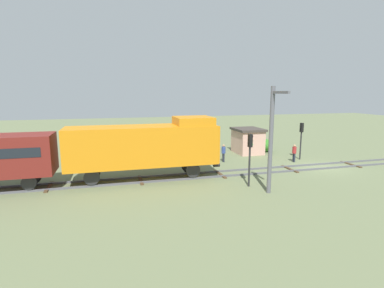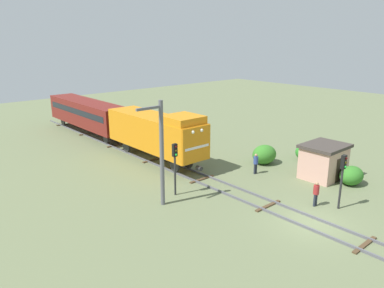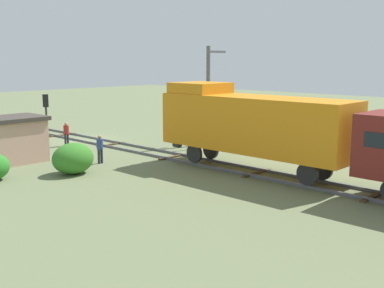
{
  "view_description": "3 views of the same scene",
  "coord_description": "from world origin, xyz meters",
  "px_view_note": "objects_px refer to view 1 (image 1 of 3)",
  "views": [
    {
      "loc": [
        -22.14,
        17.99,
        6.64
      ],
      "look_at": [
        0.52,
        11.88,
        2.55
      ],
      "focal_mm": 28.0,
      "sensor_mm": 36.0,
      "label": 1
    },
    {
      "loc": [
        -18.68,
        -10.44,
        10.75
      ],
      "look_at": [
        0.76,
        11.68,
        2.33
      ],
      "focal_mm": 35.0,
      "sensor_mm": 36.0,
      "label": 2
    },
    {
      "loc": [
        20.61,
        30.91,
        6.07
      ],
      "look_at": [
        0.88,
        12.08,
        1.27
      ],
      "focal_mm": 45.0,
      "sensor_mm": 36.0,
      "label": 3
    }
  ],
  "objects_px": {
    "traffic_signal_near": "(301,134)",
    "worker_by_signal": "(224,152)",
    "worker_near_track": "(294,152)",
    "relay_hut": "(248,141)",
    "traffic_signal_mid": "(250,150)",
    "catenary_mast": "(272,137)",
    "locomotive": "(146,144)"
  },
  "relations": [
    {
      "from": "traffic_signal_mid",
      "to": "locomotive",
      "type": "bearing_deg",
      "value": 63.62
    },
    {
      "from": "catenary_mast",
      "to": "traffic_signal_mid",
      "type": "bearing_deg",
      "value": 21.65
    },
    {
      "from": "worker_near_track",
      "to": "locomotive",
      "type": "bearing_deg",
      "value": 157.83
    },
    {
      "from": "traffic_signal_near",
      "to": "relay_hut",
      "type": "relative_size",
      "value": 1.04
    },
    {
      "from": "traffic_signal_near",
      "to": "traffic_signal_mid",
      "type": "bearing_deg",
      "value": 127.06
    },
    {
      "from": "traffic_signal_mid",
      "to": "worker_near_track",
      "type": "xyz_separation_m",
      "value": [
        5.8,
        -7.51,
        -1.63
      ]
    },
    {
      "from": "locomotive",
      "to": "traffic_signal_near",
      "type": "xyz_separation_m",
      "value": [
        3.2,
        -15.6,
        -0.22
      ]
    },
    {
      "from": "worker_near_track",
      "to": "relay_hut",
      "type": "xyz_separation_m",
      "value": [
        5.1,
        2.44,
        0.4
      ]
    },
    {
      "from": "worker_by_signal",
      "to": "catenary_mast",
      "type": "xyz_separation_m",
      "value": [
        -9.27,
        0.32,
        2.75
      ]
    },
    {
      "from": "worker_near_track",
      "to": "catenary_mast",
      "type": "bearing_deg",
      "value": -164.16
    },
    {
      "from": "traffic_signal_near",
      "to": "traffic_signal_mid",
      "type": "height_order",
      "value": "traffic_signal_mid"
    },
    {
      "from": "locomotive",
      "to": "traffic_signal_near",
      "type": "relative_size",
      "value": 3.18
    },
    {
      "from": "worker_near_track",
      "to": "relay_hut",
      "type": "relative_size",
      "value": 0.49
    },
    {
      "from": "traffic_signal_mid",
      "to": "catenary_mast",
      "type": "relative_size",
      "value": 0.54
    },
    {
      "from": "worker_by_signal",
      "to": "relay_hut",
      "type": "distance_m",
      "value": 5.27
    },
    {
      "from": "traffic_signal_near",
      "to": "worker_near_track",
      "type": "bearing_deg",
      "value": 123.05
    },
    {
      "from": "worker_by_signal",
      "to": "catenary_mast",
      "type": "bearing_deg",
      "value": 131.85
    },
    {
      "from": "catenary_mast",
      "to": "relay_hut",
      "type": "bearing_deg",
      "value": -19.33
    },
    {
      "from": "relay_hut",
      "to": "locomotive",
      "type": "bearing_deg",
      "value": 122.16
    },
    {
      "from": "traffic_signal_near",
      "to": "relay_hut",
      "type": "bearing_deg",
      "value": 40.47
    },
    {
      "from": "traffic_signal_near",
      "to": "worker_near_track",
      "type": "xyz_separation_m",
      "value": [
        -0.8,
        1.23,
        -1.56
      ]
    },
    {
      "from": "traffic_signal_mid",
      "to": "traffic_signal_near",
      "type": "bearing_deg",
      "value": -52.94
    },
    {
      "from": "locomotive",
      "to": "worker_near_track",
      "type": "height_order",
      "value": "locomotive"
    },
    {
      "from": "traffic_signal_near",
      "to": "worker_by_signal",
      "type": "bearing_deg",
      "value": 82.66
    },
    {
      "from": "traffic_signal_mid",
      "to": "relay_hut",
      "type": "bearing_deg",
      "value": -24.95
    },
    {
      "from": "worker_near_track",
      "to": "worker_by_signal",
      "type": "distance_m",
      "value": 6.77
    },
    {
      "from": "worker_by_signal",
      "to": "worker_near_track",
      "type": "bearing_deg",
      "value": -151.59
    },
    {
      "from": "locomotive",
      "to": "relay_hut",
      "type": "bearing_deg",
      "value": -57.84
    },
    {
      "from": "traffic_signal_mid",
      "to": "catenary_mast",
      "type": "distance_m",
      "value": 2.12
    },
    {
      "from": "worker_near_track",
      "to": "traffic_signal_near",
      "type": "bearing_deg",
      "value": 1.4
    },
    {
      "from": "traffic_signal_near",
      "to": "worker_by_signal",
      "type": "relative_size",
      "value": 2.15
    },
    {
      "from": "locomotive",
      "to": "traffic_signal_near",
      "type": "distance_m",
      "value": 15.92
    }
  ]
}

